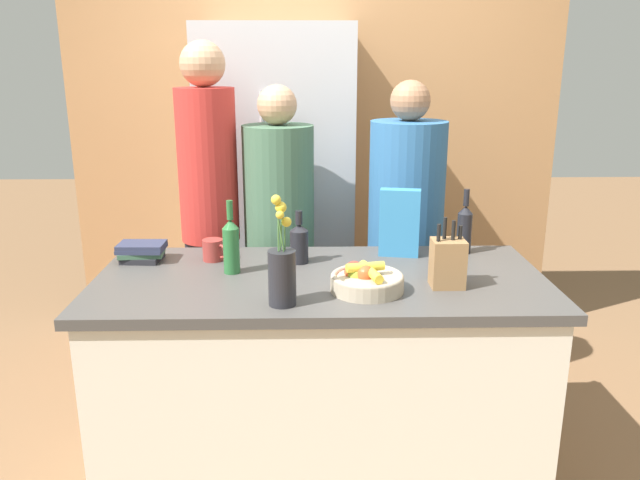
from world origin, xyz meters
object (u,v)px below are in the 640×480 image
refrigerator (278,198)px  person_at_sink (210,204)px  coffee_mug (213,250)px  bottle_vinegar (299,242)px  knife_block (448,263)px  person_in_blue (279,232)px  bottle_oil (231,245)px  bottle_wine (465,228)px  book_stack (142,252)px  fruit_bowl (365,279)px  cereal_box (399,223)px  person_in_red_tee (405,229)px  flower_vase (282,272)px

refrigerator → person_at_sink: (-0.31, -0.57, 0.09)m
coffee_mug → bottle_vinegar: bearing=-5.9°
refrigerator → person_at_sink: 0.65m
knife_block → person_in_blue: person_in_blue is taller
bottle_oil → bottle_wine: 1.02m
bottle_wine → person_in_blue: 0.90m
book_stack → person_at_sink: 0.50m
fruit_bowl → book_stack: fruit_bowl is taller
cereal_box → book_stack: bearing=-177.4°
coffee_mug → bottle_wine: bottle_wine is taller
cereal_box → person_in_red_tee: bearing=77.1°
person_at_sink → person_in_red_tee: (0.96, 0.01, -0.13)m
knife_block → person_in_blue: 1.02m
refrigerator → knife_block: bearing=-62.8°
refrigerator → flower_vase: size_ratio=4.90×
knife_block → coffee_mug: 0.98m
refrigerator → flower_vase: bearing=-87.1°
refrigerator → bottle_wine: size_ratio=6.66×
knife_block → bottle_wine: bearing=68.5°
bottle_oil → coffee_mug: bearing=120.8°
coffee_mug → person_in_red_tee: (0.88, 0.44, -0.03)m
person_in_red_tee → flower_vase: bearing=-102.2°
coffee_mug → bottle_wine: 1.09m
fruit_bowl → book_stack: (-0.91, 0.37, -0.00)m
bottle_oil → person_in_red_tee: (0.79, 0.60, -0.11)m
cereal_box → bottle_oil: bottle_oil is taller
knife_block → bottle_vinegar: (-0.55, 0.30, -0.01)m
cereal_box → person_in_red_tee: (0.09, 0.39, -0.14)m
fruit_bowl → person_at_sink: person_at_sink is taller
person_in_blue → coffee_mug: bearing=-103.5°
flower_vase → person_at_sink: size_ratio=0.22×
bottle_vinegar → person_at_sink: (-0.44, 0.47, 0.06)m
person_at_sink → flower_vase: bearing=-56.3°
cereal_box → person_in_red_tee: size_ratio=0.18×
fruit_bowl → coffee_mug: fruit_bowl is taller
bottle_vinegar → person_at_sink: size_ratio=0.12×
book_stack → fruit_bowl: bearing=-22.4°
flower_vase → cereal_box: (0.48, 0.55, 0.03)m
refrigerator → cereal_box: 1.10m
knife_block → person_in_blue: bearing=130.3°
knife_block → person_in_red_tee: 0.78m
coffee_mug → bottle_oil: size_ratio=0.38×
flower_vase → coffee_mug: bearing=121.5°
book_stack → person_in_red_tee: bearing=20.5°
person_at_sink → person_in_red_tee: bearing=12.2°
knife_block → flower_vase: 0.63m
bottle_vinegar → person_in_blue: person_in_blue is taller
bottle_vinegar → bottle_wine: (0.72, 0.12, 0.02)m
knife_block → coffee_mug: size_ratio=2.37×
bottle_wine → person_in_red_tee: (-0.20, 0.36, -0.10)m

